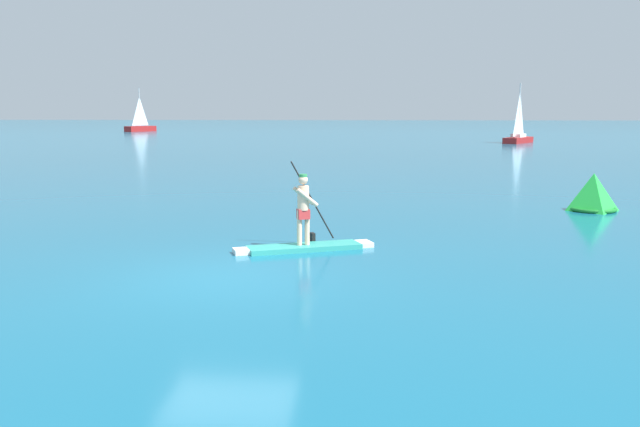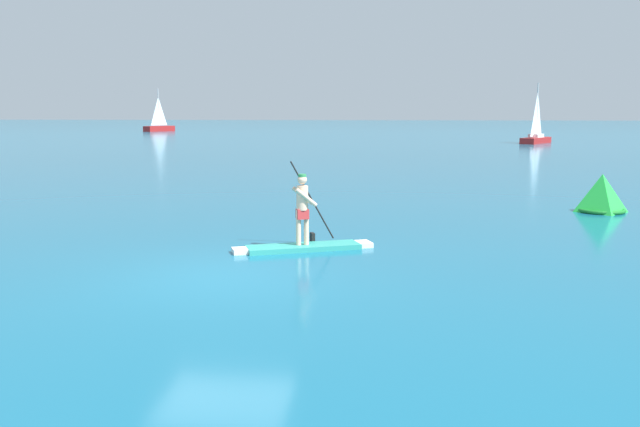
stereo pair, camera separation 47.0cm
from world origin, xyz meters
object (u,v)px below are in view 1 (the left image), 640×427
Objects in this scene: sailboat_right_horizon at (518,135)px; sailboat_left_horizon at (140,127)px; race_marker_buoy at (593,194)px; paddleboarder_mid_center at (305,235)px.

sailboat_left_horizon is at bearing -93.18° from sailboat_right_horizon.
race_marker_buoy is at bearing -125.39° from sailboat_left_horizon.
sailboat_left_horizon is (-41.75, 79.53, 0.22)m from race_marker_buoy.
sailboat_left_horizon is 1.14× the size of sailboat_right_horizon.
race_marker_buoy is 0.22× the size of sailboat_left_horizon.
race_marker_buoy is 89.82m from sailboat_left_horizon.
sailboat_right_horizon is at bearing 51.55° from paddleboarder_mid_center.
sailboat_left_horizon reaches higher than sailboat_right_horizon.
sailboat_right_horizon reaches higher than paddleboarder_mid_center.
race_marker_buoy is (8.36, 6.66, 0.19)m from paddleboarder_mid_center.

